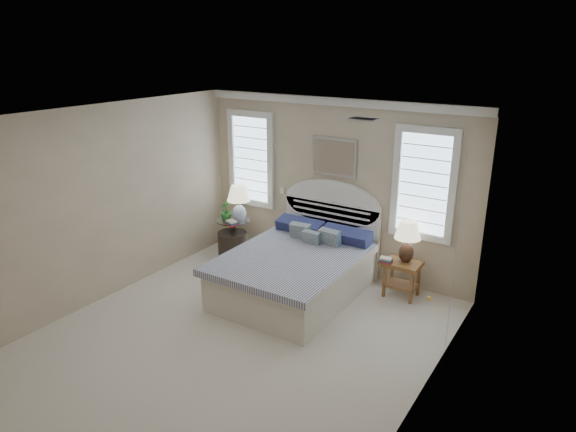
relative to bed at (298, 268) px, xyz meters
The scene contains 21 objects.
floor 1.51m from the bed, 90.00° to the right, with size 4.50×5.00×0.01m, color silver.
ceiling 2.74m from the bed, 90.00° to the right, with size 4.50×5.00×0.01m, color silver.
wall_back 1.42m from the bed, 90.00° to the left, with size 4.50×0.02×2.70m, color tan.
wall_left 2.85m from the bed, 147.06° to the right, with size 0.02×5.00×2.70m, color tan.
wall_right 2.85m from the bed, 32.94° to the right, with size 0.02×5.00×2.70m, color tan.
crown_molding 2.47m from the bed, 90.00° to the left, with size 4.50×0.08×0.12m, color white.
hvac_vent 2.67m from the bed, 28.73° to the right, with size 0.30×0.20×0.02m, color #B2B2B2.
switch_plate 1.59m from the bed, 132.76° to the left, with size 0.08×0.01×0.12m, color white.
window_left 2.22m from the bed, 146.59° to the left, with size 0.90×0.06×1.60m, color silver.
window_right 2.12m from the bed, 36.14° to the left, with size 0.90×0.06×1.60m, color silver.
painting 1.75m from the bed, 90.00° to the left, with size 0.74×0.04×0.58m, color silver.
closet_door 2.39m from the bed, ahead, with size 0.02×1.80×2.40m, color white.
bed is the anchor object (origin of this frame).
side_table_left 1.75m from the bed, 160.26° to the left, with size 0.56×0.56×0.63m.
nightstand_right 1.47m from the bed, 28.03° to the left, with size 0.50×0.40×0.53m.
floor_pot 1.68m from the bed, 162.82° to the left, with size 0.49×0.49×0.45m, color black.
lamp_left 1.75m from the bed, 158.45° to the left, with size 0.50×0.50×0.62m.
lamp_right 1.60m from the bed, 29.14° to the left, with size 0.47×0.47×0.60m.
potted_plant 1.84m from the bed, 163.74° to the left, with size 0.19×0.19×0.34m, color #326E2C.
books_left 1.57m from the bed, 166.09° to the left, with size 0.23×0.21×0.08m.
books_right 1.24m from the bed, 26.29° to the left, with size 0.18×0.14×0.07m.
Camera 1 is at (3.48, -4.29, 3.48)m, focal length 32.00 mm.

